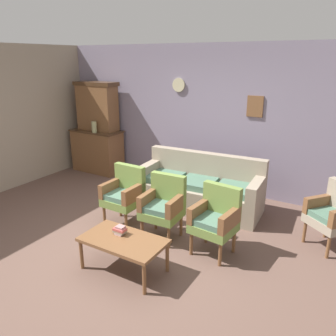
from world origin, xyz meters
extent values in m
plane|color=brown|center=(0.00, 0.00, 0.00)|extent=(7.68, 7.68, 0.00)
cube|color=gray|center=(0.00, 2.63, 1.35)|extent=(6.40, 0.06, 2.70)
cube|color=brown|center=(0.90, 2.58, 1.65)|extent=(0.28, 0.02, 0.36)
cylinder|color=beige|center=(-0.60, 2.58, 1.95)|extent=(0.26, 0.03, 0.26)
cube|color=brown|center=(-2.48, 2.25, 0.45)|extent=(1.10, 0.52, 0.90)
cube|color=#462D1B|center=(-2.48, 2.25, 0.92)|extent=(1.16, 0.55, 0.03)
cube|color=brown|center=(-2.48, 2.33, 1.41)|extent=(0.90, 0.36, 0.95)
cube|color=#462D1B|center=(-2.48, 2.33, 1.92)|extent=(0.99, 0.38, 0.08)
cylinder|color=tan|center=(-2.35, 2.06, 1.05)|extent=(0.11, 0.11, 0.24)
cube|color=gray|center=(0.34, 1.60, 0.21)|extent=(2.12, 0.93, 0.42)
cube|color=gray|center=(0.32, 1.92, 0.66)|extent=(2.08, 0.29, 0.48)
cube|color=gray|center=(1.30, 1.66, 0.54)|extent=(0.21, 0.81, 0.24)
cube|color=gray|center=(-0.61, 1.54, 0.54)|extent=(0.21, 0.81, 0.24)
cube|color=#4C705B|center=(0.96, 1.60, 0.47)|extent=(0.58, 0.59, 0.10)
cube|color=#4C705B|center=(0.35, 1.56, 0.47)|extent=(0.58, 0.59, 0.10)
cube|color=#4C705B|center=(-0.26, 1.52, 0.47)|extent=(0.58, 0.59, 0.10)
cube|color=olive|center=(-0.40, 0.50, 0.38)|extent=(0.53, 0.49, 0.12)
cube|color=#4C705B|center=(-0.40, 0.48, 0.47)|extent=(0.45, 0.42, 0.10)
cube|color=olive|center=(-0.39, 0.70, 0.67)|extent=(0.52, 0.11, 0.46)
cube|color=brown|center=(-0.18, 0.49, 0.55)|extent=(0.09, 0.48, 0.22)
cube|color=brown|center=(-0.62, 0.50, 0.55)|extent=(0.09, 0.48, 0.22)
cylinder|color=brown|center=(-0.19, 0.30, 0.16)|extent=(0.04, 0.04, 0.32)
cylinder|color=brown|center=(-0.61, 0.31, 0.16)|extent=(0.04, 0.04, 0.32)
cylinder|color=brown|center=(-0.18, 0.68, 0.16)|extent=(0.04, 0.04, 0.32)
cylinder|color=brown|center=(-0.60, 0.69, 0.16)|extent=(0.04, 0.04, 0.32)
cube|color=olive|center=(0.33, 0.44, 0.38)|extent=(0.54, 0.51, 0.12)
cube|color=#4C705B|center=(0.34, 0.42, 0.47)|extent=(0.46, 0.43, 0.10)
cube|color=olive|center=(0.32, 0.64, 0.67)|extent=(0.52, 0.13, 0.46)
cube|color=brown|center=(0.55, 0.46, 0.55)|extent=(0.10, 0.48, 0.22)
cube|color=brown|center=(0.11, 0.43, 0.55)|extent=(0.10, 0.48, 0.22)
cylinder|color=brown|center=(0.55, 0.27, 0.16)|extent=(0.04, 0.04, 0.32)
cylinder|color=brown|center=(0.13, 0.24, 0.16)|extent=(0.04, 0.04, 0.32)
cylinder|color=brown|center=(0.53, 0.65, 0.16)|extent=(0.04, 0.04, 0.32)
cylinder|color=brown|center=(0.12, 0.62, 0.16)|extent=(0.04, 0.04, 0.32)
cube|color=olive|center=(1.11, 0.45, 0.38)|extent=(0.57, 0.53, 0.12)
cube|color=#4C705B|center=(1.11, 0.43, 0.47)|extent=(0.48, 0.45, 0.10)
cube|color=olive|center=(1.13, 0.64, 0.67)|extent=(0.53, 0.15, 0.46)
cube|color=brown|center=(1.33, 0.42, 0.55)|extent=(0.13, 0.49, 0.22)
cube|color=brown|center=(0.89, 0.47, 0.55)|extent=(0.13, 0.49, 0.22)
cylinder|color=brown|center=(1.30, 0.24, 0.16)|extent=(0.04, 0.04, 0.32)
cylinder|color=brown|center=(0.89, 0.28, 0.16)|extent=(0.04, 0.04, 0.32)
cylinder|color=brown|center=(1.34, 0.61, 0.16)|extent=(0.04, 0.04, 0.32)
cylinder|color=brown|center=(0.92, 0.66, 0.16)|extent=(0.04, 0.04, 0.32)
cube|color=gray|center=(2.37, 1.38, 0.38)|extent=(0.71, 0.70, 0.12)
cube|color=#4C705B|center=(2.36, 1.36, 0.47)|extent=(0.60, 0.59, 0.10)
cube|color=brown|center=(2.20, 1.51, 0.55)|extent=(0.36, 0.43, 0.22)
cylinder|color=brown|center=(2.42, 1.10, 0.16)|extent=(0.04, 0.04, 0.32)
cylinder|color=brown|center=(2.09, 1.36, 0.16)|extent=(0.04, 0.04, 0.32)
cylinder|color=brown|center=(2.33, 1.65, 0.16)|extent=(0.04, 0.04, 0.32)
cube|color=brown|center=(0.34, -0.43, 0.40)|extent=(1.00, 0.56, 0.04)
cylinder|color=brown|center=(-0.12, -0.19, 0.19)|extent=(0.04, 0.04, 0.38)
cylinder|color=brown|center=(0.80, -0.19, 0.19)|extent=(0.04, 0.04, 0.38)
cylinder|color=brown|center=(-0.12, -0.67, 0.19)|extent=(0.04, 0.04, 0.38)
cylinder|color=brown|center=(0.80, -0.67, 0.19)|extent=(0.04, 0.04, 0.38)
cube|color=#BF9FA2|center=(0.24, -0.36, 0.43)|extent=(0.10, 0.09, 0.02)
cube|color=gray|center=(0.23, -0.35, 0.46)|extent=(0.15, 0.11, 0.03)
cube|color=#B54F4B|center=(0.24, -0.36, 0.49)|extent=(0.15, 0.10, 0.03)
cube|color=#AC7878|center=(0.25, -0.35, 0.51)|extent=(0.10, 0.08, 0.03)
camera|label=1|loc=(2.57, -3.13, 2.45)|focal=35.68mm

